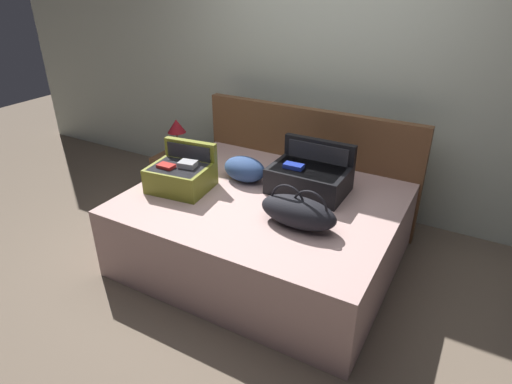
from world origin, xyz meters
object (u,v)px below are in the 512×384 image
object	(u,v)px
bed	(264,229)
duffel_bag	(298,212)
hard_case_large	(309,176)
hard_case_medium	(181,174)
pillow_near_headboard	(245,169)
table_lamp	(177,128)
nightstand	(181,176)

from	to	relation	value
bed	duffel_bag	size ratio (longest dim) A/B	3.59
hard_case_large	hard_case_medium	size ratio (longest dim) A/B	1.19
hard_case_medium	pillow_near_headboard	bearing A→B (deg)	40.37
duffel_bag	hard_case_medium	bearing A→B (deg)	176.57
hard_case_medium	duffel_bag	xyz separation A→B (m)	(1.03, -0.06, -0.01)
pillow_near_headboard	hard_case_large	bearing A→B (deg)	7.71
bed	table_lamp	xyz separation A→B (m)	(-1.28, 0.56, 0.46)
hard_case_medium	nightstand	xyz separation A→B (m)	(-0.64, 0.75, -0.47)
duffel_bag	table_lamp	world-z (taller)	duffel_bag
hard_case_large	pillow_near_headboard	bearing A→B (deg)	-172.25
bed	duffel_bag	xyz separation A→B (m)	(0.39, -0.24, 0.39)
bed	table_lamp	world-z (taller)	table_lamp
bed	pillow_near_headboard	bearing A→B (deg)	145.61
table_lamp	pillow_near_headboard	bearing A→B (deg)	-20.37
hard_case_medium	nightstand	size ratio (longest dim) A/B	1.09
hard_case_large	nightstand	distance (m)	1.63
hard_case_medium	pillow_near_headboard	xyz separation A→B (m)	(0.35, 0.38, -0.02)
bed	nightstand	size ratio (longest dim) A/B	4.43
hard_case_medium	bed	bearing A→B (deg)	9.35
bed	duffel_bag	distance (m)	0.61
hard_case_large	table_lamp	bearing A→B (deg)	169.15
bed	pillow_near_headboard	xyz separation A→B (m)	(-0.29, 0.20, 0.38)
hard_case_large	duffel_bag	xyz separation A→B (m)	(0.14, -0.51, -0.02)
pillow_near_headboard	nightstand	world-z (taller)	pillow_near_headboard
duffel_bag	nightstand	bearing A→B (deg)	154.17
hard_case_large	duffel_bag	size ratio (longest dim) A/B	1.06
bed	hard_case_large	xyz separation A→B (m)	(0.25, 0.27, 0.41)
hard_case_large	nightstand	xyz separation A→B (m)	(-1.53, 0.29, -0.47)
duffel_bag	hard_case_large	bearing A→B (deg)	105.01
table_lamp	nightstand	bearing A→B (deg)	0.00
bed	duffel_bag	bearing A→B (deg)	-31.89
pillow_near_headboard	table_lamp	xyz separation A→B (m)	(-0.99, 0.37, 0.08)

